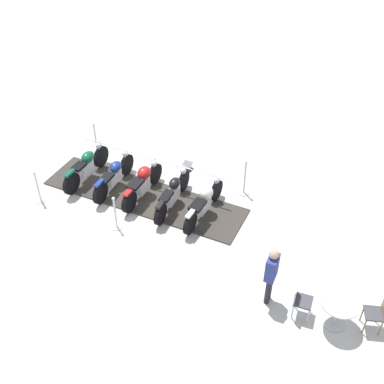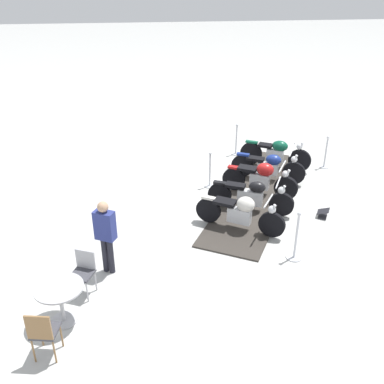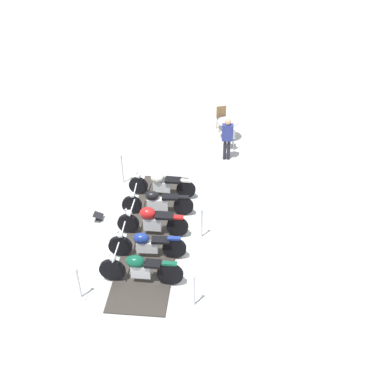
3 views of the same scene
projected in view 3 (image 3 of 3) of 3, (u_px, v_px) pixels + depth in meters
ground_plane at (153, 234)px, 13.77m from camera, size 80.00×80.00×0.00m
display_platform at (153, 234)px, 13.76m from camera, size 4.22×6.06×0.04m
motorcycle_cream at (161, 183)px, 15.04m from camera, size 1.94×1.26×0.92m
motorcycle_black at (156, 202)px, 14.28m from camera, size 2.05×1.11×0.91m
motorcycle_maroon at (151, 221)px, 13.46m from camera, size 1.89×1.18×0.94m
motorcycle_navy at (146, 244)px, 12.71m from camera, size 1.97×1.10×0.96m
motorcycle_forest at (139, 268)px, 11.90m from camera, size 1.97×1.19×1.00m
stanchion_left_rear at (194, 295)px, 11.36m from camera, size 0.28×0.28×1.05m
stanchion_left_mid at (202, 228)px, 13.45m from camera, size 0.30×0.30×1.06m
stanchion_right_rear at (80, 287)px, 11.57m from camera, size 0.29×0.29×1.03m
stanchion_right_front at (123, 174)px, 15.75m from camera, size 0.34×0.34×1.14m
info_placard at (99, 217)px, 14.29m from camera, size 0.38×0.39×0.22m
cafe_table at (228, 126)px, 18.16m from camera, size 0.85×0.85×0.77m
cafe_chair_near_table at (222, 117)px, 18.82m from camera, size 0.46×0.46×0.98m
cafe_chair_across_table at (229, 137)px, 17.52m from camera, size 0.52×0.52×0.89m
bystander_person at (227, 136)px, 16.67m from camera, size 0.46×0.38×1.64m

